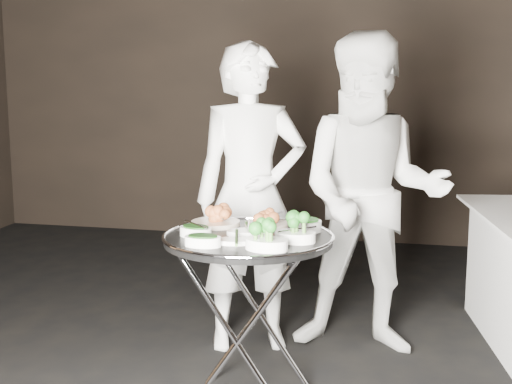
% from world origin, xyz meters
% --- Properties ---
extents(wall_back, '(6.00, 0.05, 3.00)m').
position_xyz_m(wall_back, '(0.00, 3.52, 1.50)').
color(wall_back, black).
rests_on(wall_back, floor).
extents(tray_stand, '(0.52, 0.44, 0.77)m').
position_xyz_m(tray_stand, '(0.13, 0.25, 0.43)').
color(tray_stand, silver).
rests_on(tray_stand, floor).
extents(serving_tray, '(0.74, 0.74, 0.04)m').
position_xyz_m(serving_tray, '(0.13, 0.25, 0.78)').
color(serving_tray, black).
rests_on(serving_tray, tray_stand).
extents(potato_plate_a, '(0.22, 0.22, 0.08)m').
position_xyz_m(potato_plate_a, '(-0.06, 0.42, 0.82)').
color(potato_plate_a, beige).
rests_on(potato_plate_a, serving_tray).
extents(potato_plate_b, '(0.20, 0.20, 0.07)m').
position_xyz_m(potato_plate_b, '(0.17, 0.45, 0.82)').
color(potato_plate_b, beige).
rests_on(potato_plate_b, serving_tray).
extents(greens_bowl, '(0.13, 0.13, 0.07)m').
position_xyz_m(greens_bowl, '(0.36, 0.39, 0.82)').
color(greens_bowl, white).
rests_on(greens_bowl, serving_tray).
extents(asparagus_plate_a, '(0.23, 0.18, 0.04)m').
position_xyz_m(asparagus_plate_a, '(0.13, 0.27, 0.80)').
color(asparagus_plate_a, white).
rests_on(asparagus_plate_a, serving_tray).
extents(asparagus_plate_b, '(0.20, 0.14, 0.04)m').
position_xyz_m(asparagus_plate_b, '(0.12, 0.11, 0.80)').
color(asparagus_plate_b, white).
rests_on(asparagus_plate_b, serving_tray).
extents(spinach_bowl_a, '(0.18, 0.14, 0.06)m').
position_xyz_m(spinach_bowl_a, '(-0.08, 0.19, 0.81)').
color(spinach_bowl_a, white).
rests_on(spinach_bowl_a, serving_tray).
extents(spinach_bowl_b, '(0.15, 0.10, 0.06)m').
position_xyz_m(spinach_bowl_b, '(-0.01, 0.03, 0.81)').
color(spinach_bowl_b, white).
rests_on(spinach_bowl_b, serving_tray).
extents(broccoli_bowl_a, '(0.17, 0.12, 0.07)m').
position_xyz_m(broccoli_bowl_a, '(0.35, 0.19, 0.82)').
color(broccoli_bowl_a, white).
rests_on(broccoli_bowl_a, serving_tray).
extents(broccoli_bowl_b, '(0.19, 0.15, 0.07)m').
position_xyz_m(broccoli_bowl_b, '(0.26, 0.03, 0.82)').
color(broccoli_bowl_b, white).
rests_on(broccoli_bowl_b, serving_tray).
extents(serving_utensils, '(0.58, 0.42, 0.01)m').
position_xyz_m(serving_utensils, '(0.15, 0.32, 0.84)').
color(serving_utensils, silver).
rests_on(serving_utensils, serving_tray).
extents(waiter_left, '(0.70, 0.58, 1.63)m').
position_xyz_m(waiter_left, '(-0.03, 0.98, 0.82)').
color(waiter_left, white).
rests_on(waiter_left, floor).
extents(waiter_right, '(0.83, 0.65, 1.68)m').
position_xyz_m(waiter_right, '(0.60, 1.05, 0.84)').
color(waiter_right, white).
rests_on(waiter_right, floor).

